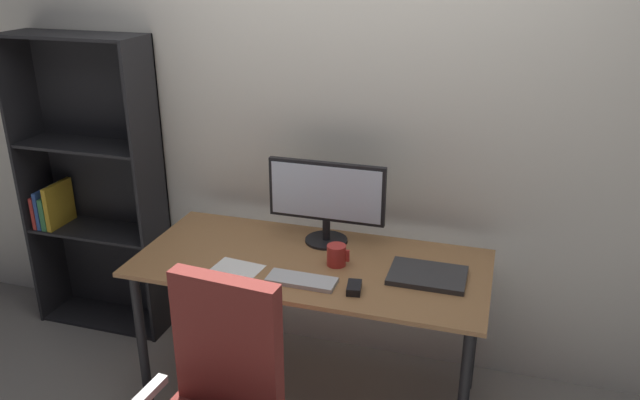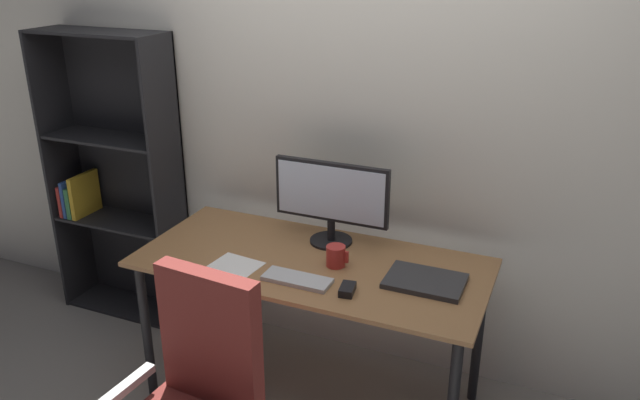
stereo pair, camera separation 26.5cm
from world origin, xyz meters
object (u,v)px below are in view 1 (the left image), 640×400
monitor (326,197)px  laptop (428,275)px  mouse (354,288)px  coffee_mug (336,255)px  desk (311,278)px  bookshelf (93,188)px  keyboard (302,280)px

monitor → laptop: (0.51, -0.21, -0.22)m
mouse → coffee_mug: bearing=114.9°
mouse → laptop: bearing=28.4°
desk → bookshelf: 1.42m
desk → bookshelf: bearing=165.6°
monitor → coffee_mug: 0.30m
desk → coffee_mug: coffee_mug is taller
monitor → coffee_mug: (0.11, -0.21, -0.18)m
keyboard → coffee_mug: (0.10, 0.19, 0.04)m
coffee_mug → laptop: coffee_mug is taller
bookshelf → laptop: bearing=-10.5°
monitor → mouse: 0.52m
keyboard → bookshelf: bearing=159.2°
monitor → mouse: (0.24, -0.41, -0.21)m
monitor → keyboard: (0.01, -0.40, -0.22)m
bookshelf → keyboard: bearing=-21.4°
laptop → coffee_mug: bearing=-179.3°
keyboard → coffee_mug: 0.22m
laptop → bookshelf: size_ratio=0.20×
bookshelf → mouse: bearing=-18.8°
laptop → bookshelf: bookshelf is taller
desk → monitor: size_ratio=2.83×
keyboard → laptop: bearing=22.1°
desk → mouse: size_ratio=16.19×
desk → bookshelf: size_ratio=0.95×
monitor → mouse: size_ratio=5.72×
keyboard → bookshelf: 1.50m
mouse → bookshelf: bookshelf is taller
desk → mouse: mouse is taller
desk → coffee_mug: (0.12, -0.00, 0.13)m
monitor → coffee_mug: size_ratio=5.48×
keyboard → laptop: size_ratio=0.91×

